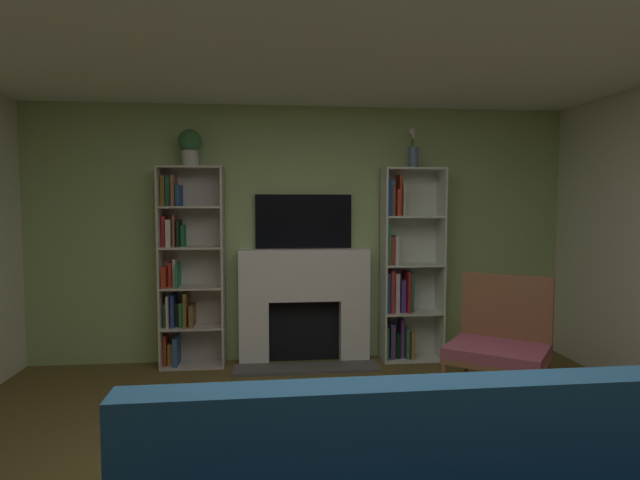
# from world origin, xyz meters

# --- Properties ---
(wall_back_accent) EXTENTS (5.44, 0.06, 2.51)m
(wall_back_accent) POSITION_xyz_m (0.00, 2.72, 1.26)
(wall_back_accent) COLOR #9FB873
(wall_back_accent) RESTS_ON ground_plane
(fireplace) EXTENTS (1.37, 0.53, 1.12)m
(fireplace) POSITION_xyz_m (0.00, 2.57, 0.59)
(fireplace) COLOR white
(fireplace) RESTS_ON ground_plane
(tv) EXTENTS (0.95, 0.06, 0.53)m
(tv) POSITION_xyz_m (0.00, 2.66, 1.38)
(tv) COLOR black
(tv) RESTS_ON fireplace
(bookshelf_left) EXTENTS (0.60, 0.29, 1.91)m
(bookshelf_left) POSITION_xyz_m (-1.14, 2.58, 0.93)
(bookshelf_left) COLOR beige
(bookshelf_left) RESTS_ON ground_plane
(bookshelf_right) EXTENTS (0.60, 0.30, 1.91)m
(bookshelf_right) POSITION_xyz_m (1.00, 2.57, 0.88)
(bookshelf_right) COLOR silver
(bookshelf_right) RESTS_ON ground_plane
(potted_plant) EXTENTS (0.22, 0.22, 0.34)m
(potted_plant) POSITION_xyz_m (-1.07, 2.54, 2.10)
(potted_plant) COLOR beige
(potted_plant) RESTS_ON bookshelf_left
(vase_with_flowers) EXTENTS (0.10, 0.10, 0.39)m
(vase_with_flowers) POSITION_xyz_m (1.07, 2.54, 2.06)
(vase_with_flowers) COLOR slate
(vase_with_flowers) RESTS_ON bookshelf_right
(armchair) EXTENTS (0.90, 0.88, 1.00)m
(armchair) POSITION_xyz_m (1.39, 1.24, 0.52)
(armchair) COLOR brown
(armchair) RESTS_ON ground_plane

